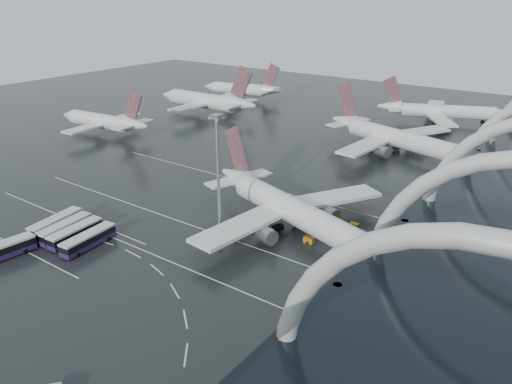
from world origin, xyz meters
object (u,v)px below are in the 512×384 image
Objects in this scene: gse_cart_belly_b at (336,231)px; gse_cart_belly_c at (270,230)px; jet_remote_west at (105,122)px; jet_remote_far at (244,90)px; airliner_main at (292,211)px; airliner_gate_c at (439,112)px; bus_row_near_c at (75,233)px; bus_row_near_d at (88,240)px; bus_row_near_b at (65,229)px; gse_cart_belly_e at (354,225)px; gse_cart_belly_a at (309,240)px; bus_row_far_a at (0,251)px; bus_row_near_a at (56,224)px; floodlight_mast at (218,164)px; airliner_gate_b at (395,138)px; jet_remote_mid at (208,101)px.

gse_cart_belly_c reaches higher than gse_cart_belly_b.
jet_remote_far is at bearing -97.19° from jet_remote_west.
airliner_main is 112.89m from airliner_gate_c.
bus_row_near_d is (4.60, -0.24, 0.01)m from bus_row_near_c.
airliner_main is 4.25× the size of bus_row_near_b.
gse_cart_belly_b is 5.18m from gse_cart_belly_e.
jet_remote_far is at bearing 137.34° from gse_cart_belly_e.
jet_remote_west is at bearing 164.24° from gse_cart_belly_a.
jet_remote_west reaches higher than bus_row_far_a.
gse_cart_belly_a is at bearing -110.62° from gse_cart_belly_e.
bus_row_near_d is 5.75× the size of gse_cart_belly_b.
airliner_main reaches higher than gse_cart_belly_b.
bus_row_near_c is 4.61m from bus_row_near_d.
gse_cart_belly_e is at bearing -50.17° from bus_row_near_d.
bus_row_near_c is 58.93m from gse_cart_belly_e.
bus_row_near_d is at bearing -100.76° from bus_row_near_a.
floodlight_mast is (-5.67, -125.21, 12.29)m from airliner_gate_c.
airliner_main is 28.30× the size of gse_cart_belly_e.
gse_cart_belly_b is 0.96× the size of gse_cart_belly_c.
gse_cart_belly_c is (91.08, -29.27, -3.99)m from jet_remote_west.
airliner_main is 14.53m from gse_cart_belly_e.
airliner_main is at bearing -52.95° from bus_row_near_c.
airliner_main is 6.19m from gse_cart_belly_c.
gse_cart_belly_c is at bearing -63.70° from bus_row_near_a.
bus_row_near_d is at bearing -134.79° from gse_cart_belly_e.
jet_remote_west is at bearing 42.68° from bus_row_near_c.
bus_row_near_a is (-37.30, -95.55, -3.06)m from airliner_gate_b.
airliner_main is 4.30× the size of bus_row_near_d.
airliner_main is at bearing 159.19° from jet_remote_west.
bus_row_near_a is 13.57m from bus_row_far_a.
airliner_gate_b is 99.38m from bus_row_near_d.
gse_cart_belly_c is 18.56m from gse_cart_belly_e.
bus_row_near_c reaches higher than gse_cart_belly_c.
gse_cart_belly_c is (-3.08, -3.51, -4.07)m from airliner_main.
bus_row_near_b is 3.46m from bus_row_near_c.
airliner_main is at bearing -110.82° from airliner_gate_c.
airliner_gate_b is 2.05× the size of floodlight_mast.
bus_row_near_d is (-25.10, -143.03, -2.66)m from airliner_gate_c.
airliner_main is at bearing 120.99° from jet_remote_far.
bus_row_near_d reaches higher than gse_cart_belly_e.
bus_row_near_c is 5.45× the size of gse_cart_belly_c.
bus_row_near_b reaches higher than gse_cart_belly_a.
bus_row_near_b is 43.11m from gse_cart_belly_c.
jet_remote_mid is at bearing 144.79° from gse_cart_belly_b.
airliner_gate_b reaches higher than gse_cart_belly_c.
bus_row_near_b is at bearing -147.25° from gse_cart_belly_a.
airliner_main is 1.16× the size of airliner_gate_c.
bus_row_near_b is 0.48× the size of floodlight_mast.
airliner_gate_c is at bearing -23.15° from bus_row_near_a.
jet_remote_west is at bearing 77.01° from jet_remote_mid.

